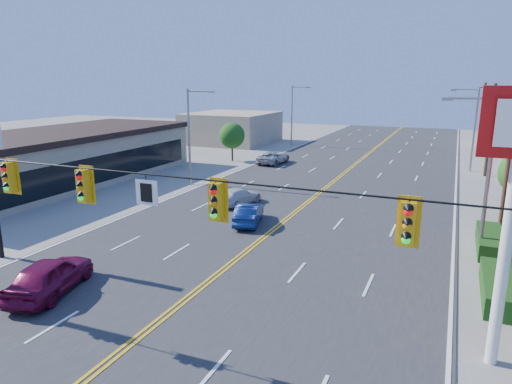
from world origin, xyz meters
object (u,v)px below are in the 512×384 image
at_px(car_white, 238,197).
at_px(car_silver, 273,158).
at_px(signal_span, 112,206).
at_px(car_blue, 249,214).
at_px(car_magenta, 50,277).

bearing_deg(car_white, car_silver, -63.08).
xyz_separation_m(signal_span, car_silver, (-7.97, 33.93, -4.24)).
bearing_deg(car_white, signal_span, 117.81).
relative_size(signal_span, car_white, 6.04).
height_order(signal_span, car_blue, signal_span).
relative_size(car_magenta, car_white, 1.11).
xyz_separation_m(car_blue, car_white, (-2.55, 3.79, -0.05)).
bearing_deg(car_silver, signal_span, 107.63).
height_order(signal_span, car_white, signal_span).
xyz_separation_m(car_magenta, car_white, (1.04, 15.69, -0.17)).
distance_m(signal_span, car_magenta, 7.03).
distance_m(car_magenta, car_silver, 32.04).
bearing_deg(signal_span, car_magenta, 159.44).
bearing_deg(car_magenta, car_blue, -121.25).
bearing_deg(car_blue, car_magenta, 58.49).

